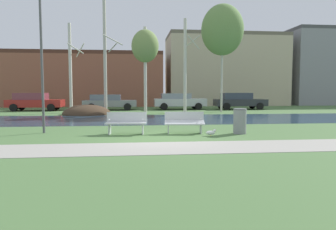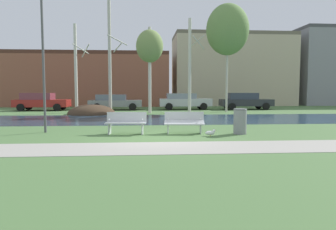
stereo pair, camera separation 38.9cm
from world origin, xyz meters
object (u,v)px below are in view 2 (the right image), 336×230
at_px(bench_right, 184,122).
at_px(trash_bin, 240,121).
at_px(seagull, 210,133).
at_px(parked_wagon_fourth_dark, 245,101).
at_px(parked_van_nearest_red, 41,101).
at_px(parked_sedan_second_grey, 115,102).
at_px(bench_left, 126,122).
at_px(parked_hatch_third_silver, 184,101).
at_px(streetlamp, 42,32).

xyz_separation_m(bench_right, trash_bin, (2.21, -0.30, 0.05)).
relative_size(bench_right, seagull, 3.80).
bearing_deg(parked_wagon_fourth_dark, parked_van_nearest_red, -179.42).
bearing_deg(parked_van_nearest_red, seagull, -54.64).
height_order(parked_sedan_second_grey, parked_wagon_fourth_dark, parked_wagon_fourth_dark).
relative_size(bench_left, seagull, 3.80).
height_order(bench_right, parked_hatch_third_silver, parked_hatch_third_silver).
distance_m(streetlamp, parked_van_nearest_red, 15.98).
distance_m(bench_left, parked_sedan_second_grey, 15.94).
relative_size(bench_left, trash_bin, 1.63).
relative_size(bench_right, parked_sedan_second_grey, 0.35).
bearing_deg(streetlamp, seagull, -13.07).
distance_m(bench_left, parked_van_nearest_red, 17.65).
height_order(trash_bin, streetlamp, streetlamp).
height_order(seagull, parked_sedan_second_grey, parked_sedan_second_grey).
relative_size(seagull, streetlamp, 0.07).
distance_m(parked_van_nearest_red, parked_hatch_third_silver, 12.73).
bearing_deg(parked_sedan_second_grey, streetlamp, -95.21).
bearing_deg(parked_hatch_third_silver, parked_van_nearest_red, -177.74).
bearing_deg(seagull, parked_hatch_third_silver, 86.21).
relative_size(parked_van_nearest_red, parked_hatch_third_silver, 0.96).
bearing_deg(streetlamp, bench_left, -12.17).
bearing_deg(seagull, bench_left, 166.00).
height_order(trash_bin, parked_van_nearest_red, parked_van_nearest_red).
distance_m(parked_sedan_second_grey, parked_hatch_third_silver, 6.36).
xyz_separation_m(trash_bin, parked_sedan_second_grey, (-6.54, 16.11, 0.22)).
bearing_deg(parked_sedan_second_grey, bench_right, -74.66).
bearing_deg(trash_bin, seagull, -158.77).
bearing_deg(parked_hatch_third_silver, parked_sedan_second_grey, -177.84).
distance_m(seagull, parked_wagon_fourth_dark, 17.87).
distance_m(parked_sedan_second_grey, parked_wagon_fourth_dark, 11.98).
distance_m(bench_left, seagull, 3.36).
bearing_deg(seagull, parked_wagon_fourth_dark, 67.84).
xyz_separation_m(parked_sedan_second_grey, parked_wagon_fourth_dark, (11.98, -0.08, 0.05)).
relative_size(parked_sedan_second_grey, parked_hatch_third_silver, 0.99).
height_order(bench_left, bench_right, same).
xyz_separation_m(streetlamp, parked_sedan_second_grey, (1.37, 15.08, -3.35)).
xyz_separation_m(parked_hatch_third_silver, parked_wagon_fourth_dark, (5.62, -0.32, 0.01)).
relative_size(bench_right, parked_wagon_fourth_dark, 0.35).
height_order(seagull, parked_hatch_third_silver, parked_hatch_third_silver).
bearing_deg(parked_sedan_second_grey, parked_hatch_third_silver, 2.16).
bearing_deg(trash_bin, streetlamp, 172.60).
xyz_separation_m(trash_bin, parked_hatch_third_silver, (-0.19, 16.35, 0.27)).
bearing_deg(bench_left, bench_right, 0.00).
distance_m(trash_bin, parked_hatch_third_silver, 16.35).
relative_size(trash_bin, parked_sedan_second_grey, 0.22).
xyz_separation_m(trash_bin, parked_wagon_fourth_dark, (5.43, 16.03, 0.28)).
distance_m(bench_left, parked_wagon_fourth_dark, 18.63).
xyz_separation_m(parked_van_nearest_red, parked_wagon_fourth_dark, (18.34, 0.19, -0.00)).
distance_m(bench_right, parked_van_nearest_red, 18.87).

